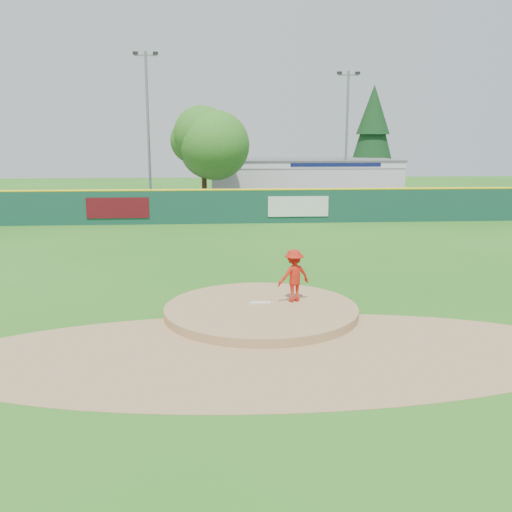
{
  "coord_description": "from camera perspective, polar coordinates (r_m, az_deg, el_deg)",
  "views": [
    {
      "loc": [
        -1.26,
        -15.53,
        4.9
      ],
      "look_at": [
        0.0,
        2.0,
        1.3
      ],
      "focal_mm": 40.0,
      "sensor_mm": 36.0,
      "label": 1
    }
  ],
  "objects": [
    {
      "name": "ground",
      "position": [
        16.34,
        0.51,
        -5.88
      ],
      "size": [
        120.0,
        120.0,
        0.0
      ],
      "primitive_type": "plane",
      "color": "#286B19",
      "rests_on": "ground"
    },
    {
      "name": "parking_lot",
      "position": [
        42.83,
        -2.41,
        5.01
      ],
      "size": [
        44.0,
        16.0,
        0.02
      ],
      "primitive_type": "cube",
      "color": "#38383A",
      "rests_on": "ground"
    },
    {
      "name": "playground_slide",
      "position": [
        39.53,
        -22.58,
        4.59
      ],
      "size": [
        0.88,
        2.48,
        1.37
      ],
      "color": "blue",
      "rests_on": "ground"
    },
    {
      "name": "pitcher",
      "position": [
        16.6,
        3.81,
        -1.97
      ],
      "size": [
        1.14,
        0.91,
        1.54
      ],
      "primitive_type": "imported",
      "rotation": [
        0.0,
        0.0,
        3.54
      ],
      "color": "red",
      "rests_on": "pitchers_mound"
    },
    {
      "name": "conifer_tree",
      "position": [
        53.47,
        11.61,
        12.04
      ],
      "size": [
        4.4,
        4.4,
        9.5
      ],
      "color": "#382314",
      "rests_on": "ground"
    },
    {
      "name": "pool_building_grp",
      "position": [
        48.19,
        4.6,
        7.69
      ],
      "size": [
        15.2,
        8.2,
        3.31
      ],
      "color": "silver",
      "rests_on": "ground"
    },
    {
      "name": "van",
      "position": [
        38.92,
        -6.11,
        5.36
      ],
      "size": [
        5.5,
        3.54,
        1.41
      ],
      "primitive_type": "imported",
      "rotation": [
        0.0,
        0.0,
        1.32
      ],
      "color": "white",
      "rests_on": "parking_lot"
    },
    {
      "name": "light_pole_left",
      "position": [
        42.81,
        -10.75,
        12.92
      ],
      "size": [
        1.75,
        0.25,
        11.0
      ],
      "color": "gray",
      "rests_on": "ground"
    },
    {
      "name": "pitchers_mound",
      "position": [
        16.34,
        0.51,
        -5.88
      ],
      "size": [
        5.5,
        5.5,
        0.5
      ],
      "primitive_type": "cylinder",
      "color": "#9E774C",
      "rests_on": "ground"
    },
    {
      "name": "outfield_fence",
      "position": [
        33.77,
        -1.96,
        5.09
      ],
      "size": [
        40.0,
        0.14,
        2.07
      ],
      "color": "#133E32",
      "rests_on": "ground"
    },
    {
      "name": "fence_banners",
      "position": [
        33.68,
        -4.72,
        4.89
      ],
      "size": [
        14.18,
        0.04,
        1.2
      ],
      "color": "#560C13",
      "rests_on": "ground"
    },
    {
      "name": "pitching_rubber",
      "position": [
        16.54,
        0.42,
        -4.68
      ],
      "size": [
        0.6,
        0.15,
        0.04
      ],
      "primitive_type": "cube",
      "color": "white",
      "rests_on": "pitchers_mound"
    },
    {
      "name": "light_pole_right",
      "position": [
        45.7,
        9.06,
        12.25
      ],
      "size": [
        1.75,
        0.25,
        10.0
      ],
      "color": "gray",
      "rests_on": "ground"
    },
    {
      "name": "infield_dirt_arc",
      "position": [
        13.51,
        1.55,
        -9.67
      ],
      "size": [
        15.4,
        15.4,
        0.01
      ],
      "primitive_type": "cylinder",
      "color": "#9E774C",
      "rests_on": "ground"
    },
    {
      "name": "deciduous_tree",
      "position": [
        40.54,
        -5.26,
        11.04
      ],
      "size": [
        5.6,
        5.6,
        7.36
      ],
      "color": "#382314",
      "rests_on": "ground"
    }
  ]
}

